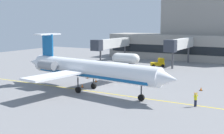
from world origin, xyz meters
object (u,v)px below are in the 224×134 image
object	(u,v)px
marshaller	(196,99)
baggage_tug	(159,63)
regional_jet	(89,69)
fuel_tank	(126,59)

from	to	relation	value
marshaller	baggage_tug	bearing A→B (deg)	119.51
marshaller	regional_jet	bearing A→B (deg)	178.67
regional_jet	baggage_tug	distance (m)	29.09
baggage_tug	fuel_tank	size ratio (longest dim) A/B	0.48
regional_jet	baggage_tug	xyz separation A→B (m)	(-0.40, 28.98, -2.49)
regional_jet	fuel_tank	world-z (taller)	regional_jet
regional_jet	marshaller	bearing A→B (deg)	-1.33
fuel_tank	baggage_tug	bearing A→B (deg)	8.98
baggage_tug	marshaller	distance (m)	33.73
fuel_tank	marshaller	world-z (taller)	fuel_tank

